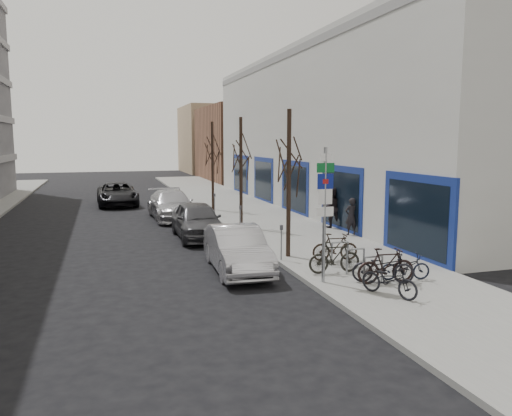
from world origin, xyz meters
TOP-DOWN VIEW (x-y plane):
  - ground at (0.00, 0.00)m, footprint 120.00×120.00m
  - sidewalk_east at (4.50, 10.00)m, footprint 5.00×70.00m
  - commercial_building at (17.00, 16.00)m, footprint 20.00×32.00m
  - brick_building_far at (13.00, 40.00)m, footprint 12.00×14.00m
  - tan_building_far at (13.50, 55.00)m, footprint 13.00×12.00m
  - highway_sign_pole at (2.40, -0.01)m, footprint 0.55×0.10m
  - bike_rack at (3.80, 0.60)m, footprint 0.66×2.26m
  - tree_near at (2.60, 3.50)m, footprint 1.80×1.80m
  - tree_mid at (2.60, 10.00)m, footprint 1.80×1.80m
  - tree_far at (2.60, 16.50)m, footprint 1.80×1.80m
  - meter_front at (2.15, 3.00)m, footprint 0.10×0.08m
  - meter_mid at (2.15, 8.50)m, footprint 0.10×0.08m
  - meter_back at (2.15, 14.00)m, footprint 0.10×0.08m
  - bike_near_left at (3.56, -1.76)m, footprint 1.25×1.77m
  - bike_near_right at (4.13, -0.67)m, footprint 1.87×0.72m
  - bike_mid_curb at (4.90, -0.50)m, footprint 1.61×0.80m
  - bike_mid_inner at (3.18, 0.85)m, footprint 1.78×0.64m
  - bike_far_curb at (4.07, -0.60)m, footprint 1.90×1.26m
  - bike_far_inner at (3.93, 2.34)m, footprint 1.72×0.73m
  - parked_car_front at (0.39, 2.53)m, footprint 1.83×4.69m
  - parked_car_mid at (0.17, 8.60)m, footprint 1.94×4.81m
  - parked_car_back at (-0.20, 14.53)m, footprint 2.43×5.56m
  - lane_car at (-2.93, 21.60)m, footprint 2.72×5.62m
  - pedestrian_near at (6.80, 6.57)m, footprint 0.62×0.41m
  - pedestrian_far at (6.80, 8.56)m, footprint 0.84×0.68m

SIDE VIEW (x-z plane):
  - ground at x=0.00m, z-range 0.00..0.00m
  - sidewalk_east at x=4.50m, z-range 0.00..0.15m
  - bike_mid_curb at x=4.90m, z-range 0.15..1.09m
  - bike_far_inner at x=3.93m, z-range 0.15..1.16m
  - bike_rack at x=3.80m, z-range 0.24..1.07m
  - bike_near_left at x=3.56m, z-range 0.15..1.20m
  - bike_mid_inner at x=3.18m, z-range 0.15..1.21m
  - bike_near_right at x=4.13m, z-range 0.15..1.26m
  - bike_far_curb at x=4.07m, z-range 0.15..1.27m
  - parked_car_front at x=0.39m, z-range 0.00..1.52m
  - lane_car at x=-2.93m, z-range 0.00..1.54m
  - parked_car_back at x=-0.20m, z-range 0.00..1.59m
  - parked_car_mid at x=0.17m, z-range 0.00..1.64m
  - meter_front at x=2.15m, z-range 0.28..1.55m
  - meter_mid at x=2.15m, z-range 0.28..1.55m
  - meter_back at x=2.15m, z-range 0.28..1.55m
  - pedestrian_near at x=6.80m, z-range 0.15..1.83m
  - pedestrian_far at x=6.80m, z-range 0.15..2.14m
  - highway_sign_pole at x=2.40m, z-range 0.36..4.56m
  - brick_building_far at x=13.00m, z-range 0.00..8.00m
  - tree_near at x=2.60m, z-range 1.35..6.85m
  - tree_mid at x=2.60m, z-range 1.35..6.85m
  - tree_far at x=2.60m, z-range 1.35..6.85m
  - tan_building_far at x=13.50m, z-range 0.00..9.00m
  - commercial_building at x=17.00m, z-range 0.00..10.00m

